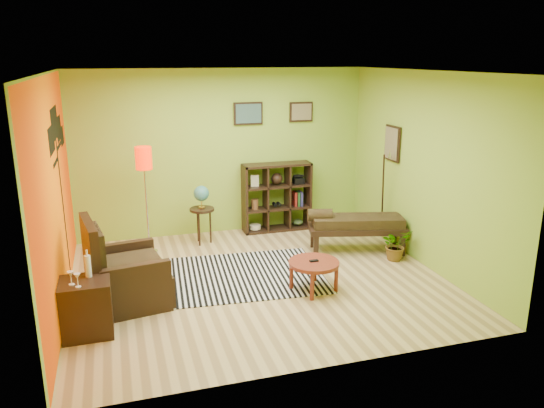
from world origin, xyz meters
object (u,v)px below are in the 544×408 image
object	(u,v)px
cube_shelf	(278,197)
floor_lamp	(144,168)
coffee_table	(314,265)
side_cabinet	(87,307)
potted_plant	(395,248)
armchair	(123,278)
globe_table	(202,200)
bench	(355,224)

from	to	relation	value
cube_shelf	floor_lamp	bearing A→B (deg)	-167.14
coffee_table	cube_shelf	world-z (taller)	cube_shelf
side_cabinet	potted_plant	size ratio (longest dim) A/B	1.98
coffee_table	floor_lamp	size ratio (longest dim) A/B	0.39
armchair	floor_lamp	world-z (taller)	floor_lamp
side_cabinet	globe_table	size ratio (longest dim) A/B	0.98
armchair	potted_plant	size ratio (longest dim) A/B	2.34
side_cabinet	potted_plant	bearing A→B (deg)	12.73
side_cabinet	armchair	bearing A→B (deg)	57.94
floor_lamp	bench	world-z (taller)	floor_lamp
coffee_table	armchair	distance (m)	2.42
floor_lamp	globe_table	bearing A→B (deg)	12.60
coffee_table	bench	world-z (taller)	bench
cube_shelf	side_cabinet	bearing A→B (deg)	-137.13
armchair	floor_lamp	bearing A→B (deg)	75.87
coffee_table	bench	xyz separation A→B (m)	(1.14, 1.18, 0.10)
cube_shelf	potted_plant	distance (m)	2.32
armchair	potted_plant	xyz separation A→B (m)	(3.98, 0.34, -0.15)
armchair	bench	world-z (taller)	armchair
cube_shelf	potted_plant	xyz separation A→B (m)	(1.28, -1.90, -0.41)
side_cabinet	globe_table	distance (m)	3.12
side_cabinet	potted_plant	xyz separation A→B (m)	(4.39, 0.99, -0.14)
bench	cube_shelf	bearing A→B (deg)	121.07
bench	globe_table	bearing A→B (deg)	154.52
coffee_table	bench	bearing A→B (deg)	46.03
floor_lamp	side_cabinet	bearing A→B (deg)	-109.54
armchair	potted_plant	bearing A→B (deg)	4.86
coffee_table	armchair	world-z (taller)	armchair
floor_lamp	cube_shelf	bearing A→B (deg)	12.86
coffee_table	floor_lamp	bearing A→B (deg)	133.87
armchair	potted_plant	distance (m)	4.00
side_cabinet	bench	world-z (taller)	side_cabinet
bench	armchair	bearing A→B (deg)	-166.42
coffee_table	potted_plant	distance (m)	1.73
armchair	floor_lamp	size ratio (longest dim) A/B	0.67
armchair	coffee_table	bearing A→B (deg)	-7.75
armchair	side_cabinet	world-z (taller)	armchair
coffee_table	cube_shelf	xyz separation A→B (m)	(0.31, 2.56, 0.25)
coffee_table	globe_table	world-z (taller)	globe_table
floor_lamp	cube_shelf	size ratio (longest dim) A/B	1.40
bench	potted_plant	world-z (taller)	bench
floor_lamp	cube_shelf	xyz separation A→B (m)	(2.27, 0.52, -0.76)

